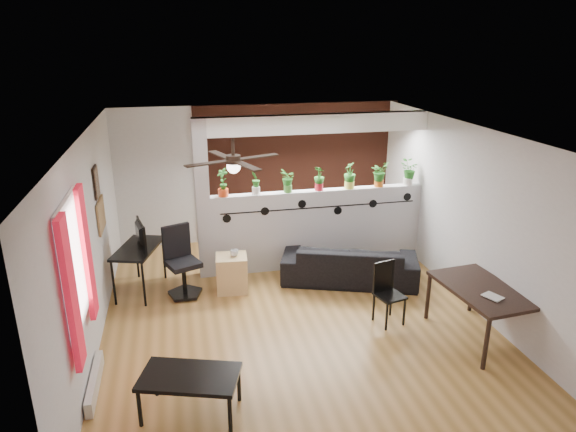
{
  "coord_description": "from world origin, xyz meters",
  "views": [
    {
      "loc": [
        -1.46,
        -6.36,
        3.73
      ],
      "look_at": [
        0.08,
        0.6,
        1.26
      ],
      "focal_mm": 32.0,
      "sensor_mm": 36.0,
      "label": 1
    }
  ],
  "objects_px": {
    "ceiling_fan": "(233,162)",
    "potted_plant_1": "(256,182)",
    "potted_plant_3": "(319,178)",
    "coffee_table": "(190,379)",
    "potted_plant_6": "(408,172)",
    "potted_plant_0": "(223,182)",
    "potted_plant_4": "(350,175)",
    "dining_table": "(481,293)",
    "cup": "(234,253)",
    "office_chair": "(182,266)",
    "potted_plant_5": "(379,173)",
    "computer_desk": "(138,251)",
    "cube_shelf": "(232,273)",
    "potted_plant_2": "(288,180)",
    "folding_chair": "(387,287)",
    "sofa": "(349,264)"
  },
  "relations": [
    {
      "from": "cup",
      "to": "folding_chair",
      "type": "distance_m",
      "value": 2.36
    },
    {
      "from": "potted_plant_3",
      "to": "dining_table",
      "type": "xyz_separation_m",
      "value": [
        1.43,
        -2.65,
        -0.92
      ]
    },
    {
      "from": "potted_plant_0",
      "to": "potted_plant_3",
      "type": "distance_m",
      "value": 1.58
    },
    {
      "from": "ceiling_fan",
      "to": "potted_plant_5",
      "type": "xyz_separation_m",
      "value": [
        2.65,
        1.8,
        -0.74
      ]
    },
    {
      "from": "potted_plant_1",
      "to": "potted_plant_5",
      "type": "distance_m",
      "value": 2.11
    },
    {
      "from": "potted_plant_5",
      "to": "potted_plant_6",
      "type": "relative_size",
      "value": 1.0
    },
    {
      "from": "dining_table",
      "to": "potted_plant_4",
      "type": "bearing_deg",
      "value": 108.71
    },
    {
      "from": "potted_plant_1",
      "to": "cube_shelf",
      "type": "height_order",
      "value": "potted_plant_1"
    },
    {
      "from": "potted_plant_3",
      "to": "coffee_table",
      "type": "xyz_separation_m",
      "value": [
        -2.3,
        -3.32,
        -1.14
      ]
    },
    {
      "from": "potted_plant_0",
      "to": "potted_plant_5",
      "type": "distance_m",
      "value": 2.63
    },
    {
      "from": "sofa",
      "to": "potted_plant_6",
      "type": "bearing_deg",
      "value": -131.02
    },
    {
      "from": "potted_plant_6",
      "to": "office_chair",
      "type": "height_order",
      "value": "potted_plant_6"
    },
    {
      "from": "potted_plant_1",
      "to": "computer_desk",
      "type": "relative_size",
      "value": 0.34
    },
    {
      "from": "potted_plant_4",
      "to": "ceiling_fan",
      "type": "bearing_deg",
      "value": -139.76
    },
    {
      "from": "potted_plant_0",
      "to": "dining_table",
      "type": "height_order",
      "value": "potted_plant_0"
    },
    {
      "from": "potted_plant_0",
      "to": "potted_plant_1",
      "type": "xyz_separation_m",
      "value": [
        0.53,
        0.0,
        -0.04
      ]
    },
    {
      "from": "ceiling_fan",
      "to": "potted_plant_1",
      "type": "bearing_deg",
      "value": 73.11
    },
    {
      "from": "potted_plant_6",
      "to": "coffee_table",
      "type": "xyz_separation_m",
      "value": [
        -3.88,
        -3.32,
        -1.16
      ]
    },
    {
      "from": "potted_plant_3",
      "to": "dining_table",
      "type": "distance_m",
      "value": 3.15
    },
    {
      "from": "potted_plant_5",
      "to": "cup",
      "type": "relative_size",
      "value": 3.47
    },
    {
      "from": "potted_plant_0",
      "to": "potted_plant_1",
      "type": "distance_m",
      "value": 0.53
    },
    {
      "from": "office_chair",
      "to": "coffee_table",
      "type": "distance_m",
      "value": 2.72
    },
    {
      "from": "potted_plant_1",
      "to": "potted_plant_2",
      "type": "xyz_separation_m",
      "value": [
        0.53,
        0.0,
        0.0
      ]
    },
    {
      "from": "potted_plant_3",
      "to": "cube_shelf",
      "type": "bearing_deg",
      "value": -157.73
    },
    {
      "from": "sofa",
      "to": "computer_desk",
      "type": "distance_m",
      "value": 3.31
    },
    {
      "from": "potted_plant_6",
      "to": "coffee_table",
      "type": "bearing_deg",
      "value": -139.41
    },
    {
      "from": "potted_plant_2",
      "to": "office_chair",
      "type": "height_order",
      "value": "potted_plant_2"
    },
    {
      "from": "potted_plant_2",
      "to": "potted_plant_5",
      "type": "bearing_deg",
      "value": -0.0
    },
    {
      "from": "ceiling_fan",
      "to": "potted_plant_2",
      "type": "bearing_deg",
      "value": 59.19
    },
    {
      "from": "ceiling_fan",
      "to": "potted_plant_6",
      "type": "bearing_deg",
      "value": 29.51
    },
    {
      "from": "folding_chair",
      "to": "dining_table",
      "type": "bearing_deg",
      "value": -33.08
    },
    {
      "from": "dining_table",
      "to": "computer_desk",
      "type": "bearing_deg",
      "value": 152.13
    },
    {
      "from": "potted_plant_6",
      "to": "office_chair",
      "type": "xyz_separation_m",
      "value": [
        -3.89,
        -0.6,
        -1.11
      ]
    },
    {
      "from": "computer_desk",
      "to": "coffee_table",
      "type": "bearing_deg",
      "value": -77.81
    },
    {
      "from": "ceiling_fan",
      "to": "cup",
      "type": "height_order",
      "value": "ceiling_fan"
    },
    {
      "from": "potted_plant_2",
      "to": "sofa",
      "type": "bearing_deg",
      "value": -39.37
    },
    {
      "from": "potted_plant_0",
      "to": "potted_plant_4",
      "type": "distance_m",
      "value": 2.11
    },
    {
      "from": "potted_plant_5",
      "to": "cube_shelf",
      "type": "bearing_deg",
      "value": -166.28
    },
    {
      "from": "sofa",
      "to": "coffee_table",
      "type": "height_order",
      "value": "sofa"
    },
    {
      "from": "potted_plant_5",
      "to": "computer_desk",
      "type": "height_order",
      "value": "potted_plant_5"
    },
    {
      "from": "potted_plant_3",
      "to": "office_chair",
      "type": "height_order",
      "value": "potted_plant_3"
    },
    {
      "from": "potted_plant_1",
      "to": "potted_plant_4",
      "type": "relative_size",
      "value": 0.85
    },
    {
      "from": "potted_plant_5",
      "to": "coffee_table",
      "type": "bearing_deg",
      "value": -135.25
    },
    {
      "from": "potted_plant_6",
      "to": "coffee_table",
      "type": "relative_size",
      "value": 0.38
    },
    {
      "from": "potted_plant_0",
      "to": "sofa",
      "type": "height_order",
      "value": "potted_plant_0"
    },
    {
      "from": "potted_plant_5",
      "to": "office_chair",
      "type": "bearing_deg",
      "value": -169.81
    },
    {
      "from": "potted_plant_1",
      "to": "potted_plant_4",
      "type": "height_order",
      "value": "potted_plant_4"
    },
    {
      "from": "cube_shelf",
      "to": "coffee_table",
      "type": "xyz_separation_m",
      "value": [
        -0.74,
        -2.68,
        0.13
      ]
    },
    {
      "from": "coffee_table",
      "to": "potted_plant_4",
      "type": "bearing_deg",
      "value": 49.63
    },
    {
      "from": "folding_chair",
      "to": "computer_desk",
      "type": "bearing_deg",
      "value": 153.81
    }
  ]
}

